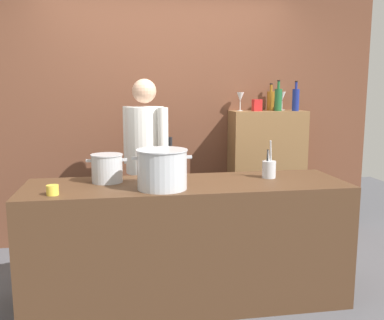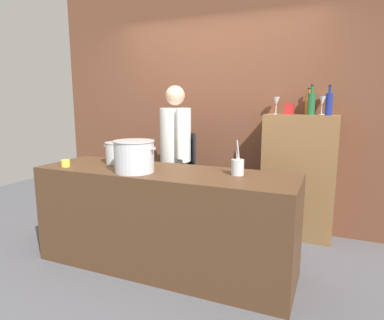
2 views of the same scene
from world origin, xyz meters
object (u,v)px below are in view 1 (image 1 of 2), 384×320
at_px(chef, 146,158).
at_px(wine_glass_wide, 240,97).
at_px(wine_glass_tall, 282,97).
at_px(spice_tin_red, 257,105).
at_px(wine_bottle_green, 278,99).
at_px(wine_bottle_cobalt, 296,99).
at_px(butter_jar, 53,190).
at_px(wine_bottle_amber, 271,100).
at_px(stockpot_small, 107,168).
at_px(stockpot_large, 162,169).
at_px(utensil_crock, 269,169).

xyz_separation_m(chef, wine_glass_wide, (0.99, 0.48, 0.52)).
xyz_separation_m(wine_glass_tall, spice_tin_red, (-0.32, -0.13, -0.08)).
xyz_separation_m(chef, wine_bottle_green, (1.36, 0.38, 0.51)).
bearing_deg(wine_bottle_cobalt, wine_glass_wide, 166.34).
height_order(butter_jar, wine_bottle_amber, wine_bottle_amber).
relative_size(stockpot_small, wine_glass_tall, 1.54).
bearing_deg(wine_bottle_amber, chef, -159.17).
bearing_deg(butter_jar, chef, 56.15).
bearing_deg(stockpot_small, stockpot_large, -36.58).
bearing_deg(chef, wine_glass_wide, -104.53).
distance_m(wine_bottle_green, wine_bottle_amber, 0.13).
relative_size(stockpot_small, wine_glass_wide, 1.57).
relative_size(butter_jar, wine_glass_tall, 0.41).
distance_m(wine_bottle_green, wine_bottle_cobalt, 0.17).
distance_m(wine_bottle_cobalt, spice_tin_red, 0.39).
xyz_separation_m(wine_bottle_amber, wine_glass_tall, (0.13, 0.02, 0.03)).
bearing_deg(spice_tin_red, wine_bottle_amber, 31.39).
xyz_separation_m(chef, wine_bottle_amber, (1.33, 0.51, 0.49)).
relative_size(stockpot_large, utensil_crock, 1.40).
relative_size(chef, utensil_crock, 5.70).
bearing_deg(wine_glass_wide, wine_glass_tall, 6.32).
distance_m(chef, wine_bottle_green, 1.50).
height_order(wine_bottle_green, spice_tin_red, wine_bottle_green).
distance_m(utensil_crock, wine_glass_wide, 1.28).
bearing_deg(wine_bottle_green, chef, -164.24).
bearing_deg(wine_glass_wide, wine_bottle_green, -13.88).
bearing_deg(stockpot_large, wine_bottle_cobalt, 40.63).
xyz_separation_m(chef, butter_jar, (-0.66, -0.98, -0.03)).
bearing_deg(wine_bottle_green, utensil_crock, -113.43).
bearing_deg(utensil_crock, chef, 142.37).
relative_size(butter_jar, wine_bottle_green, 0.26).
height_order(stockpot_large, butter_jar, stockpot_large).
relative_size(chef, stockpot_small, 5.64).
height_order(stockpot_small, wine_glass_wide, wine_glass_wide).
relative_size(chef, wine_bottle_cobalt, 5.55).
height_order(utensil_crock, spice_tin_red, spice_tin_red).
distance_m(chef, wine_glass_wide, 1.22).
xyz_separation_m(stockpot_large, spice_tin_red, (1.09, 1.32, 0.38)).
bearing_deg(stockpot_large, wine_glass_tall, 45.90).
bearing_deg(chef, wine_glass_tall, -110.26).
distance_m(stockpot_large, utensil_crock, 0.88).
height_order(chef, butter_jar, chef).
relative_size(utensil_crock, butter_jar, 3.71).
bearing_deg(chef, stockpot_large, 143.26).
xyz_separation_m(chef, wine_bottle_cobalt, (1.53, 0.34, 0.51)).
bearing_deg(wine_bottle_cobalt, stockpot_large, -139.37).
xyz_separation_m(stockpot_small, wine_bottle_cobalt, (1.85, 0.99, 0.47)).
xyz_separation_m(chef, stockpot_large, (0.05, -0.92, 0.07)).
distance_m(stockpot_small, wine_bottle_cobalt, 2.15).
bearing_deg(spice_tin_red, utensil_crock, -102.87).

